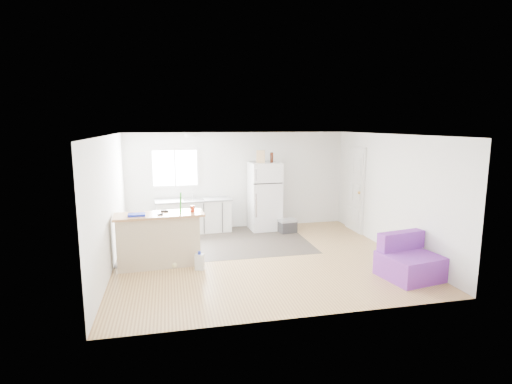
% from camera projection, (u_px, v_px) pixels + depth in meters
% --- Properties ---
extents(room, '(5.51, 5.01, 2.41)m').
position_uv_depth(room, '(261.00, 198.00, 7.63)').
color(room, olive).
rests_on(room, ground).
extents(vinyl_zone, '(4.05, 2.50, 0.00)m').
position_uv_depth(vinyl_zone, '(216.00, 242.00, 8.88)').
color(vinyl_zone, '#2E2722').
rests_on(vinyl_zone, floor).
extents(window, '(1.18, 0.06, 0.98)m').
position_uv_depth(window, '(175.00, 168.00, 9.64)').
color(window, white).
rests_on(window, back_wall).
extents(interior_door, '(0.11, 0.92, 2.10)m').
position_uv_depth(interior_door, '(355.00, 190.00, 9.73)').
color(interior_door, white).
rests_on(interior_door, right_wall).
extents(ceiling_fixture, '(0.30, 0.30, 0.07)m').
position_uv_depth(ceiling_fixture, '(192.00, 136.00, 8.34)').
color(ceiling_fixture, white).
rests_on(ceiling_fixture, ceiling).
extents(kitchen_cabinets, '(1.84, 0.67, 1.07)m').
position_uv_depth(kitchen_cabinets, '(194.00, 216.00, 9.65)').
color(kitchen_cabinets, white).
rests_on(kitchen_cabinets, floor).
extents(peninsula, '(1.64, 0.71, 0.99)m').
position_uv_depth(peninsula, '(159.00, 239.00, 7.35)').
color(peninsula, tan).
rests_on(peninsula, floor).
extents(refrigerator, '(0.77, 0.74, 1.67)m').
position_uv_depth(refrigerator, '(265.00, 196.00, 9.87)').
color(refrigerator, white).
rests_on(refrigerator, floor).
extents(cooler, '(0.47, 0.36, 0.32)m').
position_uv_depth(cooler, '(288.00, 226.00, 9.66)').
color(cooler, '#2F2F31').
rests_on(cooler, floor).
extents(purple_seat, '(1.02, 0.98, 0.73)m').
position_uv_depth(purple_seat, '(409.00, 262.00, 6.83)').
color(purple_seat, purple).
rests_on(purple_seat, floor).
extents(cleaner_jug, '(0.18, 0.16, 0.35)m').
position_uv_depth(cleaner_jug, '(200.00, 262.00, 7.18)').
color(cleaner_jug, silver).
rests_on(cleaner_jug, floor).
extents(mop, '(0.26, 0.39, 1.41)m').
position_uv_depth(mop, '(176.00, 255.00, 7.31)').
color(mop, green).
rests_on(mop, floor).
extents(red_cup, '(0.09, 0.09, 0.12)m').
position_uv_depth(red_cup, '(192.00, 209.00, 7.40)').
color(red_cup, '#B8240B').
rests_on(red_cup, peninsula).
extents(blue_tray, '(0.31, 0.23, 0.04)m').
position_uv_depth(blue_tray, '(137.00, 215.00, 7.11)').
color(blue_tray, '#1221AD').
rests_on(blue_tray, peninsula).
extents(tool_a, '(0.15, 0.08, 0.03)m').
position_uv_depth(tool_a, '(165.00, 211.00, 7.42)').
color(tool_a, black).
rests_on(tool_a, peninsula).
extents(tool_b, '(0.11, 0.08, 0.03)m').
position_uv_depth(tool_b, '(160.00, 214.00, 7.16)').
color(tool_b, black).
rests_on(tool_b, peninsula).
extents(cardboard_box, '(0.22, 0.16, 0.30)m').
position_uv_depth(cardboard_box, '(261.00, 157.00, 9.66)').
color(cardboard_box, tan).
rests_on(cardboard_box, refrigerator).
extents(bottle_left, '(0.08, 0.08, 0.25)m').
position_uv_depth(bottle_left, '(272.00, 158.00, 9.70)').
color(bottle_left, '#38150A').
rests_on(bottle_left, refrigerator).
extents(bottle_right, '(0.09, 0.09, 0.25)m').
position_uv_depth(bottle_right, '(272.00, 157.00, 9.74)').
color(bottle_right, '#38150A').
rests_on(bottle_right, refrigerator).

